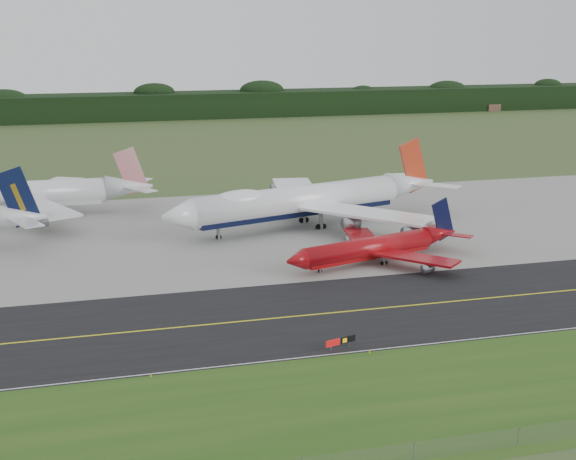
% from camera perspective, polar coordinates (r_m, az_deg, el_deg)
% --- Properties ---
extents(ground, '(600.00, 600.00, 0.00)m').
position_cam_1_polar(ground, '(129.54, 2.80, -5.30)').
color(ground, '#405327').
rests_on(ground, ground).
extents(grass_verge, '(400.00, 30.00, 0.01)m').
position_cam_1_polar(grass_verge, '(99.40, 9.07, -11.81)').
color(grass_verge, '#254C16').
rests_on(grass_verge, ground).
extents(taxiway, '(400.00, 32.00, 0.02)m').
position_cam_1_polar(taxiway, '(125.97, 3.35, -5.88)').
color(taxiway, black).
rests_on(taxiway, ground).
extents(apron, '(400.00, 78.00, 0.01)m').
position_cam_1_polar(apron, '(176.70, -2.23, 0.08)').
color(apron, gray).
rests_on(apron, ground).
extents(taxiway_centreline, '(400.00, 0.40, 0.00)m').
position_cam_1_polar(taxiway_centreline, '(125.96, 3.35, -5.88)').
color(taxiway_centreline, yellow).
rests_on(taxiway_centreline, taxiway).
extents(taxiway_edge_line, '(400.00, 0.25, 0.00)m').
position_cam_1_polar(taxiway_edge_line, '(112.39, 5.85, -8.50)').
color(taxiway_edge_line, silver).
rests_on(taxiway_edge_line, taxiway).
extents(perimeter_fence, '(320.00, 0.10, 320.00)m').
position_cam_1_polar(perimeter_fence, '(88.58, 12.61, -14.64)').
color(perimeter_fence, slate).
rests_on(perimeter_fence, ground).
extents(horizon_treeline, '(700.00, 25.00, 12.00)m').
position_cam_1_polar(horizon_treeline, '(393.50, -9.54, 8.60)').
color(horizon_treeline, black).
rests_on(horizon_treeline, ground).
extents(jet_ba_747, '(69.52, 56.32, 17.79)m').
position_cam_1_polar(jet_ba_747, '(177.32, 1.34, 2.15)').
color(jet_ba_747, white).
rests_on(jet_ba_747, ground).
extents(jet_red_737, '(38.83, 30.92, 10.68)m').
position_cam_1_polar(jet_red_737, '(152.06, 6.36, -1.22)').
color(jet_red_737, maroon).
rests_on(jet_red_737, ground).
extents(jet_star_tail, '(58.81, 49.37, 15.55)m').
position_cam_1_polar(jet_star_tail, '(197.00, -18.08, 2.41)').
color(jet_star_tail, silver).
rests_on(jet_star_tail, ground).
extents(taxiway_sign, '(4.74, 1.56, 1.63)m').
position_cam_1_polar(taxiway_sign, '(112.08, 3.76, -7.90)').
color(taxiway_sign, slate).
rests_on(taxiway_sign, ground).
extents(edge_marker_left, '(0.16, 0.16, 0.50)m').
position_cam_1_polar(edge_marker_left, '(105.18, -9.75, -10.16)').
color(edge_marker_left, yellow).
rests_on(edge_marker_left, ground).
extents(edge_marker_center, '(0.16, 0.16, 0.50)m').
position_cam_1_polar(edge_marker_center, '(111.30, 5.82, -8.61)').
color(edge_marker_center, yellow).
rests_on(edge_marker_center, ground).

